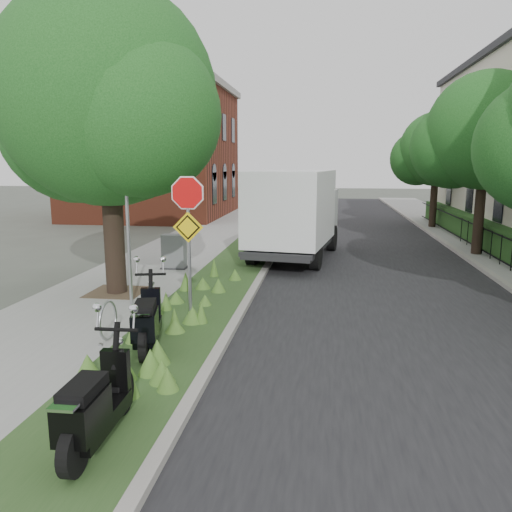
{
  "coord_description": "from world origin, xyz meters",
  "views": [
    {
      "loc": [
        1.38,
        -9.28,
        3.48
      ],
      "look_at": [
        -0.22,
        2.18,
        1.3
      ],
      "focal_mm": 35.0,
      "sensor_mm": 36.0,
      "label": 1
    }
  ],
  "objects_px": {
    "scooter_near": "(92,415)",
    "utility_cabinet": "(174,252)",
    "sign_assembly": "(188,220)",
    "box_truck": "(295,211)",
    "scooter_far": "(147,327)"
  },
  "relations": [
    {
      "from": "scooter_near",
      "to": "utility_cabinet",
      "type": "relative_size",
      "value": 1.81
    },
    {
      "from": "sign_assembly",
      "to": "box_truck",
      "type": "bearing_deg",
      "value": 78.03
    },
    {
      "from": "sign_assembly",
      "to": "box_truck",
      "type": "xyz_separation_m",
      "value": [
        1.7,
        8.0,
        -0.55
      ]
    },
    {
      "from": "scooter_near",
      "to": "box_truck",
      "type": "relative_size",
      "value": 0.31
    },
    {
      "from": "scooter_far",
      "to": "box_truck",
      "type": "bearing_deg",
      "value": 78.14
    },
    {
      "from": "sign_assembly",
      "to": "box_truck",
      "type": "relative_size",
      "value": 0.51
    },
    {
      "from": "sign_assembly",
      "to": "utility_cabinet",
      "type": "distance_m",
      "value": 5.96
    },
    {
      "from": "scooter_far",
      "to": "box_truck",
      "type": "distance_m",
      "value": 9.96
    },
    {
      "from": "scooter_near",
      "to": "box_truck",
      "type": "height_order",
      "value": "box_truck"
    },
    {
      "from": "box_truck",
      "to": "utility_cabinet",
      "type": "relative_size",
      "value": 5.78
    },
    {
      "from": "scooter_far",
      "to": "utility_cabinet",
      "type": "xyz_separation_m",
      "value": [
        -1.66,
        7.04,
        0.06
      ]
    },
    {
      "from": "scooter_far",
      "to": "sign_assembly",
      "type": "bearing_deg",
      "value": 78.62
    },
    {
      "from": "scooter_near",
      "to": "scooter_far",
      "type": "xyz_separation_m",
      "value": [
        -0.47,
        3.12,
        0.01
      ]
    },
    {
      "from": "scooter_far",
      "to": "box_truck",
      "type": "relative_size",
      "value": 0.31
    },
    {
      "from": "scooter_far",
      "to": "utility_cabinet",
      "type": "height_order",
      "value": "utility_cabinet"
    }
  ]
}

